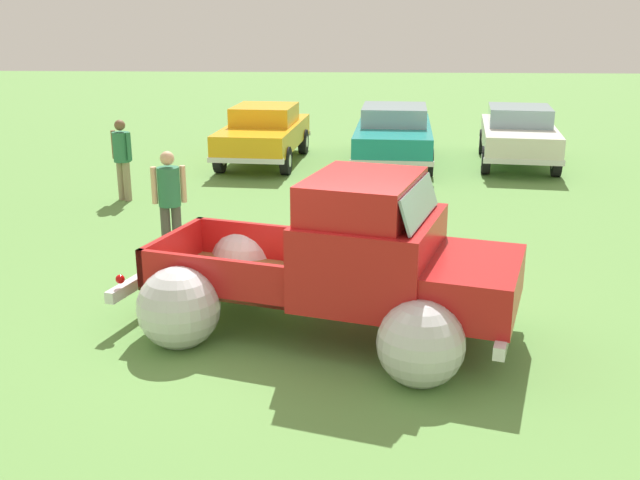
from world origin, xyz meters
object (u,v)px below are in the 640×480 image
at_px(vintage_pickup_truck, 348,273).
at_px(lane_cone_0, 437,251).
at_px(show_car_0, 264,132).
at_px(spectator_0, 122,155).
at_px(lane_cone_1, 268,249).
at_px(show_car_2, 518,133).
at_px(show_car_1, 394,132).
at_px(spectator_1, 170,197).

distance_m(vintage_pickup_truck, lane_cone_0, 2.62).
bearing_deg(show_car_0, spectator_0, -25.43).
relative_size(show_car_0, spectator_0, 2.66).
xyz_separation_m(lane_cone_0, lane_cone_1, (-2.49, -0.06, 0.00)).
distance_m(vintage_pickup_truck, show_car_2, 11.23).
xyz_separation_m(vintage_pickup_truck, show_car_0, (-2.32, 10.34, 0.02)).
height_order(vintage_pickup_truck, show_car_0, vintage_pickup_truck).
bearing_deg(show_car_2, show_car_0, -81.30).
bearing_deg(lane_cone_1, show_car_1, 75.18).
xyz_separation_m(show_car_0, show_car_2, (6.39, 0.13, -0.00)).
height_order(show_car_0, lane_cone_1, show_car_0).
bearing_deg(lane_cone_1, spectator_1, 159.65).
relative_size(show_car_1, spectator_1, 2.83).
relative_size(spectator_1, lane_cone_0, 2.63).
height_order(show_car_2, lane_cone_1, show_car_2).
bearing_deg(lane_cone_0, show_car_2, 71.16).
bearing_deg(spectator_1, show_car_0, -19.70).
height_order(show_car_2, spectator_0, spectator_0).
bearing_deg(lane_cone_0, vintage_pickup_truck, -119.37).
bearing_deg(show_car_2, spectator_0, -56.73).
relative_size(spectator_0, lane_cone_0, 2.60).
xyz_separation_m(show_car_0, spectator_0, (-2.34, -4.08, 0.15)).
distance_m(show_car_2, spectator_1, 10.32).
height_order(spectator_0, lane_cone_0, spectator_0).
xyz_separation_m(show_car_0, lane_cone_0, (3.58, -8.09, -0.47)).
height_order(show_car_2, lane_cone_0, show_car_2).
bearing_deg(spectator_1, show_car_1, -42.20).
distance_m(show_car_1, lane_cone_0, 8.20).
bearing_deg(lane_cone_1, show_car_0, 97.67).
height_order(show_car_1, spectator_1, spectator_1).
bearing_deg(show_car_2, lane_cone_0, -11.35).
distance_m(spectator_1, lane_cone_0, 4.16).
distance_m(spectator_0, spectator_1, 3.93).
xyz_separation_m(spectator_0, lane_cone_0, (5.93, -4.00, -0.62)).
distance_m(show_car_2, lane_cone_0, 8.70).
xyz_separation_m(show_car_0, spectator_1, (-0.50, -7.55, 0.16)).
distance_m(show_car_0, lane_cone_1, 8.23).
relative_size(vintage_pickup_truck, spectator_1, 3.00).
bearing_deg(spectator_0, vintage_pickup_truck, -113.39).
relative_size(show_car_2, spectator_0, 2.64).
bearing_deg(lane_cone_0, show_car_1, 92.16).
xyz_separation_m(vintage_pickup_truck, show_car_1, (0.96, 10.43, 0.03)).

